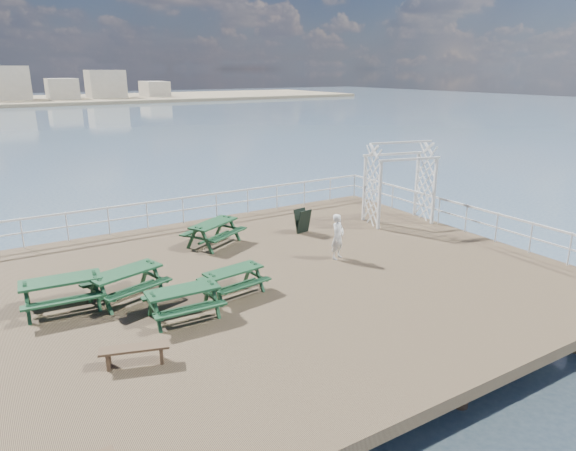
{
  "coord_description": "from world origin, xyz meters",
  "views": [
    {
      "loc": [
        -6.85,
        -12.56,
        6.05
      ],
      "look_at": [
        1.58,
        1.24,
        1.1
      ],
      "focal_mm": 32.0,
      "sensor_mm": 36.0,
      "label": 1
    }
  ],
  "objects_px": {
    "picnic_table_c": "(213,228)",
    "trellis_arbor": "(399,187)",
    "person": "(338,237)",
    "picnic_table_e": "(234,276)",
    "picnic_table_d": "(183,297)",
    "picnic_table_b": "(126,278)",
    "flat_bench_near": "(135,351)",
    "picnic_table_a": "(61,287)"
  },
  "relations": [
    {
      "from": "picnic_table_d",
      "to": "picnic_table_b",
      "type": "bearing_deg",
      "value": 119.16
    },
    {
      "from": "picnic_table_b",
      "to": "picnic_table_d",
      "type": "distance_m",
      "value": 2.07
    },
    {
      "from": "picnic_table_c",
      "to": "trellis_arbor",
      "type": "bearing_deg",
      "value": -38.21
    },
    {
      "from": "picnic_table_e",
      "to": "trellis_arbor",
      "type": "height_order",
      "value": "trellis_arbor"
    },
    {
      "from": "picnic_table_b",
      "to": "picnic_table_e",
      "type": "height_order",
      "value": "picnic_table_b"
    },
    {
      "from": "trellis_arbor",
      "to": "person",
      "type": "height_order",
      "value": "trellis_arbor"
    },
    {
      "from": "picnic_table_c",
      "to": "flat_bench_near",
      "type": "distance_m",
      "value": 7.87
    },
    {
      "from": "picnic_table_d",
      "to": "picnic_table_e",
      "type": "bearing_deg",
      "value": 23.26
    },
    {
      "from": "flat_bench_near",
      "to": "picnic_table_b",
      "type": "bearing_deg",
      "value": 95.65
    },
    {
      "from": "picnic_table_a",
      "to": "picnic_table_d",
      "type": "height_order",
      "value": "picnic_table_a"
    },
    {
      "from": "picnic_table_d",
      "to": "picnic_table_e",
      "type": "relative_size",
      "value": 1.01
    },
    {
      "from": "picnic_table_a",
      "to": "picnic_table_c",
      "type": "height_order",
      "value": "picnic_table_a"
    },
    {
      "from": "picnic_table_a",
      "to": "picnic_table_d",
      "type": "bearing_deg",
      "value": -34.68
    },
    {
      "from": "flat_bench_near",
      "to": "trellis_arbor",
      "type": "xyz_separation_m",
      "value": [
        12.21,
        5.09,
        1.16
      ]
    },
    {
      "from": "picnic_table_d",
      "to": "trellis_arbor",
      "type": "height_order",
      "value": "trellis_arbor"
    },
    {
      "from": "picnic_table_c",
      "to": "person",
      "type": "distance_m",
      "value": 4.54
    },
    {
      "from": "picnic_table_b",
      "to": "picnic_table_d",
      "type": "xyz_separation_m",
      "value": [
        0.94,
        -1.85,
        -0.04
      ]
    },
    {
      "from": "flat_bench_near",
      "to": "picnic_table_e",
      "type": "bearing_deg",
      "value": 50.9
    },
    {
      "from": "picnic_table_b",
      "to": "person",
      "type": "xyz_separation_m",
      "value": [
        6.8,
        -0.48,
        0.16
      ]
    },
    {
      "from": "picnic_table_b",
      "to": "picnic_table_e",
      "type": "bearing_deg",
      "value": -40.97
    },
    {
      "from": "picnic_table_a",
      "to": "person",
      "type": "height_order",
      "value": "person"
    },
    {
      "from": "picnic_table_b",
      "to": "picnic_table_c",
      "type": "distance_m",
      "value": 4.89
    },
    {
      "from": "picnic_table_d",
      "to": "person",
      "type": "bearing_deg",
      "value": 15.3
    },
    {
      "from": "picnic_table_a",
      "to": "trellis_arbor",
      "type": "height_order",
      "value": "trellis_arbor"
    },
    {
      "from": "picnic_table_b",
      "to": "flat_bench_near",
      "type": "bearing_deg",
      "value": -119.03
    },
    {
      "from": "picnic_table_c",
      "to": "person",
      "type": "xyz_separation_m",
      "value": [
        2.93,
        -3.46,
        0.16
      ]
    },
    {
      "from": "picnic_table_a",
      "to": "picnic_table_b",
      "type": "distance_m",
      "value": 1.61
    },
    {
      "from": "picnic_table_c",
      "to": "trellis_arbor",
      "type": "height_order",
      "value": "trellis_arbor"
    },
    {
      "from": "picnic_table_b",
      "to": "person",
      "type": "bearing_deg",
      "value": -21.07
    },
    {
      "from": "picnic_table_e",
      "to": "picnic_table_d",
      "type": "bearing_deg",
      "value": -167.18
    },
    {
      "from": "picnic_table_c",
      "to": "trellis_arbor",
      "type": "xyz_separation_m",
      "value": [
        7.62,
        -1.29,
        0.87
      ]
    },
    {
      "from": "picnic_table_c",
      "to": "picnic_table_d",
      "type": "bearing_deg",
      "value": -149.87
    },
    {
      "from": "picnic_table_a",
      "to": "picnic_table_b",
      "type": "relative_size",
      "value": 0.92
    },
    {
      "from": "picnic_table_a",
      "to": "person",
      "type": "distance_m",
      "value": 8.43
    },
    {
      "from": "trellis_arbor",
      "to": "flat_bench_near",
      "type": "bearing_deg",
      "value": -143.62
    },
    {
      "from": "picnic_table_e",
      "to": "picnic_table_c",
      "type": "bearing_deg",
      "value": 65.52
    },
    {
      "from": "picnic_table_b",
      "to": "trellis_arbor",
      "type": "bearing_deg",
      "value": -8.68
    },
    {
      "from": "picnic_table_b",
      "to": "picnic_table_e",
      "type": "distance_m",
      "value": 2.92
    },
    {
      "from": "flat_bench_near",
      "to": "person",
      "type": "height_order",
      "value": "person"
    },
    {
      "from": "picnic_table_d",
      "to": "trellis_arbor",
      "type": "xyz_separation_m",
      "value": [
        10.55,
        3.54,
        0.91
      ]
    },
    {
      "from": "picnic_table_c",
      "to": "picnic_table_a",
      "type": "bearing_deg",
      "value": 178.11
    },
    {
      "from": "picnic_table_b",
      "to": "trellis_arbor",
      "type": "xyz_separation_m",
      "value": [
        11.49,
        1.69,
        0.87
      ]
    }
  ]
}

